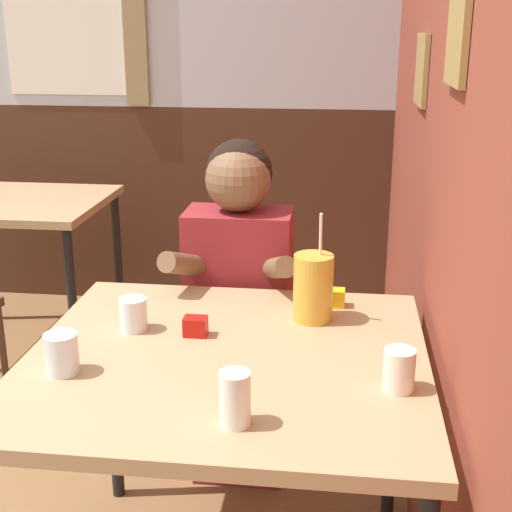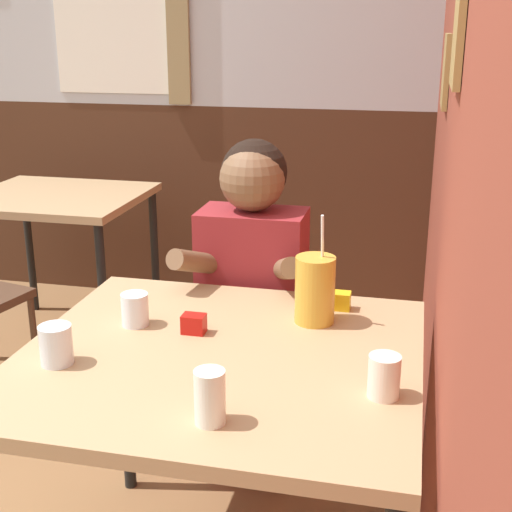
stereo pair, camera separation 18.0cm
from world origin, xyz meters
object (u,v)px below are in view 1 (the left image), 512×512
Objects in this scene: main_table at (227,378)px; cocktail_pitcher at (313,287)px; background_table at (18,217)px; person_seated at (239,308)px.

cocktail_pitcher reaches higher than main_table.
cocktail_pitcher is (0.20, 0.24, 0.16)m from main_table.
cocktail_pitcher is at bearing 51.08° from main_table.
main_table is at bearing -50.44° from background_table.
cocktail_pitcher reaches higher than background_table.
main_table is 0.61m from person_seated.
main_table is 3.22× the size of cocktail_pitcher.
background_table is at bearing 142.90° from person_seated.
cocktail_pitcher is at bearing -54.41° from person_seated.
person_seated is 0.49m from cocktail_pitcher.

